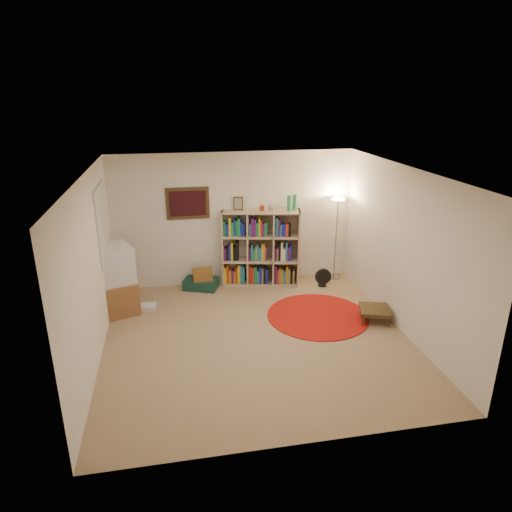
{
  "coord_description": "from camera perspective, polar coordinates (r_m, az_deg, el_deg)",
  "views": [
    {
      "loc": [
        -1.15,
        -5.94,
        3.52
      ],
      "look_at": [
        0.1,
        0.6,
        1.1
      ],
      "focal_mm": 32.0,
      "sensor_mm": 36.0,
      "label": 1
    }
  ],
  "objects": [
    {
      "name": "room",
      "position": [
        6.5,
        -0.43,
        -0.39
      ],
      "size": [
        4.54,
        4.54,
        2.54
      ],
      "color": "#977959",
      "rests_on": "ground"
    },
    {
      "name": "bookshelf",
      "position": [
        8.63,
        0.44,
        0.91
      ],
      "size": [
        1.5,
        0.71,
        1.74
      ],
      "rotation": [
        0.0,
        0.0,
        -0.21
      ],
      "color": "tan",
      "rests_on": "ground"
    },
    {
      "name": "floor_lamp",
      "position": [
        8.85,
        10.17,
        5.58
      ],
      "size": [
        0.35,
        0.35,
        1.65
      ],
      "rotation": [
        0.0,
        0.0,
        0.09
      ],
      "color": "#B1B1B5",
      "rests_on": "ground"
    },
    {
      "name": "floor_fan",
      "position": [
        8.77,
        8.37,
        -2.67
      ],
      "size": [
        0.31,
        0.16,
        0.35
      ],
      "rotation": [
        0.0,
        0.0,
        -0.0
      ],
      "color": "black",
      "rests_on": "ground"
    },
    {
      "name": "tv_stand",
      "position": [
        7.96,
        -17.07,
        -2.87
      ],
      "size": [
        0.77,
        0.92,
        1.14
      ],
      "rotation": [
        0.0,
        0.0,
        0.34
      ],
      "color": "brown",
      "rests_on": "ground"
    },
    {
      "name": "dvd_box",
      "position": [
        8.04,
        -13.35,
        -6.23
      ],
      "size": [
        0.29,
        0.24,
        0.09
      ],
      "rotation": [
        0.0,
        0.0,
        -0.08
      ],
      "color": "silver",
      "rests_on": "ground"
    },
    {
      "name": "suitcase",
      "position": [
        8.67,
        -6.89,
        -3.43
      ],
      "size": [
        0.71,
        0.58,
        0.2
      ],
      "rotation": [
        0.0,
        0.0,
        -0.37
      ],
      "color": "#13342D",
      "rests_on": "ground"
    },
    {
      "name": "wicker_basket",
      "position": [
        8.55,
        -6.7,
        -2.31
      ],
      "size": [
        0.36,
        0.26,
        0.2
      ],
      "rotation": [
        0.0,
        0.0,
        0.01
      ],
      "color": "brown",
      "rests_on": "suitcase"
    },
    {
      "name": "duffel_bag",
      "position": [
        8.98,
        -2.15,
        -2.35
      ],
      "size": [
        0.35,
        0.3,
        0.22
      ],
      "rotation": [
        0.0,
        0.0,
        0.09
      ],
      "color": "black",
      "rests_on": "ground"
    },
    {
      "name": "red_rug",
      "position": [
        7.7,
        7.72,
        -7.38
      ],
      "size": [
        1.68,
        1.68,
        0.01
      ],
      "color": "#99100B",
      "rests_on": "ground"
    },
    {
      "name": "side_table",
      "position": [
        7.65,
        14.65,
        -6.59
      ],
      "size": [
        0.6,
        0.6,
        0.22
      ],
      "rotation": [
        0.0,
        0.0,
        -0.31
      ],
      "color": "#372813",
      "rests_on": "ground"
    }
  ]
}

